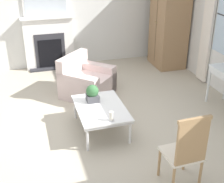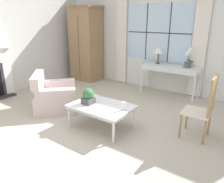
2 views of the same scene
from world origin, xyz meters
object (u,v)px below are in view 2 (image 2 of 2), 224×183
(armoire, at_px, (86,44))
(armchair_upholstered, at_px, (54,97))
(side_chair_wooden, at_px, (205,105))
(table_lamp, at_px, (159,50))
(pillar_candle, at_px, (124,106))
(potted_orchid, at_px, (188,60))
(console_table, at_px, (170,69))
(coffee_table, at_px, (102,107))
(potted_plant_small, at_px, (88,96))

(armoire, distance_m, armchair_upholstered, 2.71)
(armchair_upholstered, xyz_separation_m, side_chair_wooden, (2.96, 0.61, 0.31))
(table_lamp, distance_m, pillar_candle, 2.58)
(potted_orchid, height_order, pillar_candle, potted_orchid)
(armchair_upholstered, height_order, pillar_candle, armchair_upholstered)
(console_table, xyz_separation_m, potted_orchid, (0.41, 0.06, 0.28))
(side_chair_wooden, distance_m, coffee_table, 1.74)
(potted_orchid, height_order, coffee_table, potted_orchid)
(armchair_upholstered, xyz_separation_m, coffee_table, (1.36, -0.05, 0.11))
(console_table, height_order, table_lamp, table_lamp)
(coffee_table, bearing_deg, armchair_upholstered, 177.79)
(console_table, height_order, pillar_candle, console_table)
(armoire, xyz_separation_m, coffee_table, (2.48, -2.36, -0.75))
(side_chair_wooden, bearing_deg, potted_plant_small, -158.26)
(armoire, xyz_separation_m, potted_plant_small, (2.23, -2.43, -0.57))
(potted_plant_small, bearing_deg, armoire, 132.56)
(side_chair_wooden, height_order, pillar_candle, side_chair_wooden)
(coffee_table, xyz_separation_m, potted_plant_small, (-0.25, -0.07, 0.18))
(armoire, xyz_separation_m, pillar_candle, (2.93, -2.31, -0.64))
(table_lamp, relative_size, side_chair_wooden, 0.41)
(potted_plant_small, bearing_deg, potted_orchid, 69.62)
(potted_orchid, bearing_deg, console_table, -171.71)
(armoire, bearing_deg, coffee_table, -43.55)
(console_table, height_order, potted_orchid, potted_orchid)
(console_table, relative_size, pillar_candle, 9.16)
(table_lamp, distance_m, side_chair_wooden, 2.54)
(armoire, relative_size, potted_orchid, 4.70)
(table_lamp, xyz_separation_m, potted_orchid, (0.78, -0.00, -0.16))
(side_chair_wooden, height_order, coffee_table, side_chair_wooden)
(armoire, relative_size, potted_plant_small, 7.86)
(armchair_upholstered, bearing_deg, potted_orchid, 49.78)
(table_lamp, bearing_deg, coffee_table, -88.40)
(armoire, bearing_deg, console_table, 1.70)
(armchair_upholstered, height_order, coffee_table, armchair_upholstered)
(console_table, bearing_deg, armoire, -178.30)
(armoire, height_order, table_lamp, armoire)
(potted_plant_small, bearing_deg, console_table, 77.79)
(coffee_table, bearing_deg, console_table, 83.07)
(potted_orchid, distance_m, side_chair_wooden, 2.08)
(armchair_upholstered, distance_m, coffee_table, 1.37)
(armoire, bearing_deg, side_chair_wooden, -22.60)
(console_table, relative_size, potted_plant_small, 5.09)
(armoire, bearing_deg, potted_plant_small, -47.44)
(armchair_upholstered, height_order, potted_plant_small, armchair_upholstered)
(potted_plant_small, xyz_separation_m, pillar_candle, (0.70, 0.12, -0.07))
(side_chair_wooden, bearing_deg, armchair_upholstered, -168.37)
(potted_orchid, relative_size, armchair_upholstered, 0.39)
(coffee_table, xyz_separation_m, pillar_candle, (0.45, 0.05, 0.11))
(coffee_table, bearing_deg, potted_plant_small, -163.31)
(armoire, relative_size, coffee_table, 2.06)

